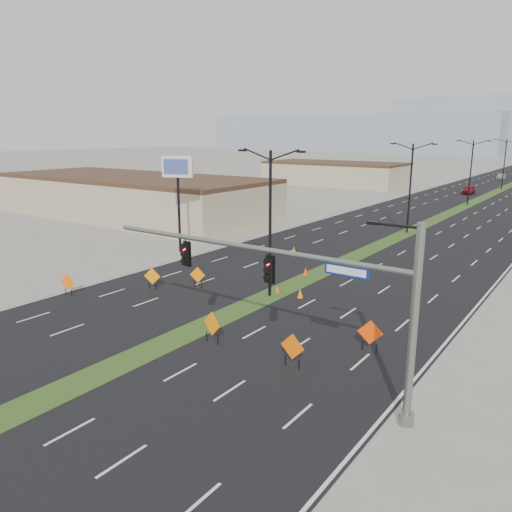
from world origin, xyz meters
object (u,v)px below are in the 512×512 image
Objects in this scene: streetlight_1 at (410,185)px; construction_sign_0 at (68,283)px; streetlight_0 at (270,220)px; cone_0 at (277,289)px; cone_1 at (306,272)px; pole_sign_west at (177,174)px; construction_sign_2 at (198,276)px; construction_sign_3 at (212,325)px; cone_3 at (294,250)px; streetlight_3 at (504,162)px; cone_2 at (300,293)px; car_far at (501,177)px; car_left at (469,190)px; construction_sign_4 at (370,333)px; construction_sign_5 at (292,348)px; construction_sign_1 at (152,277)px; streetlight_2 at (471,171)px; signal_mast at (305,286)px.

streetlight_1 is 38.19m from construction_sign_0.
cone_0 is at bearing 87.21° from streetlight_0.
cone_1 is 0.07× the size of pole_sign_west.
cone_0 is at bearing 3.73° from construction_sign_2.
cone_3 is (-7.37, 20.55, -0.74)m from construction_sign_3.
streetlight_3 is 5.53× the size of construction_sign_3.
construction_sign_0 reaches higher than cone_2.
cone_3 is at bearing -98.22° from car_far.
car_left is at bearing 92.92° from cone_0.
construction_sign_4 is 3.26× the size of cone_0.
construction_sign_3 is at bearing -70.28° from cone_3.
streetlight_0 is 11.85m from construction_sign_5.
construction_sign_5 reaches higher than cone_2.
streetlight_0 is 9.68m from construction_sign_1.
streetlight_3 is at bearing 90.00° from streetlight_2.
streetlight_3 is at bearing 81.62° from construction_sign_4.
construction_sign_3 is 1.03× the size of construction_sign_5.
cone_0 is (-9.32, 5.49, -0.76)m from construction_sign_4.
construction_sign_2 is 2.35× the size of cone_2.
streetlight_0 reaches higher than cone_1.
construction_sign_0 is at bearing -141.96° from cone_0.
cone_1 is at bearing -51.81° from cone_3.
streetlight_0 is 7.18m from construction_sign_2.
signal_mast is at bearing -1.01° from construction_sign_3.
streetlight_1 reaches higher than car_far.
streetlight_1 is 5.69× the size of construction_sign_5.
car_left reaches higher than cone_3.
streetlight_1 is 28.00m from streetlight_2.
cone_2 is (7.35, 2.35, -0.59)m from construction_sign_2.
cone_2 is at bearing 119.73° from construction_sign_5.
cone_2 is (1.95, 0.88, -5.08)m from streetlight_0.
streetlight_2 is at bearing 90.05° from cone_0.
car_left is at bearing 92.85° from streetlight_0.
cone_1 is (7.18, 9.68, -0.63)m from construction_sign_1.
car_far is 110.10m from construction_sign_2.
cone_2 is at bearing 121.26° from signal_mast.
streetlight_2 is 60.42m from construction_sign_1.
cone_0 is 1.91m from cone_2.
streetlight_1 is 1.11× the size of pole_sign_west.
construction_sign_4 is at bearing -26.17° from streetlight_0.
construction_sign_3 is at bearing -48.78° from construction_sign_1.
car_left reaches higher than car_far.
construction_sign_0 is 2.39× the size of cone_2.
car_left is at bearing 70.77° from construction_sign_0.
construction_sign_5 is (7.04, -8.46, -4.38)m from streetlight_0.
pole_sign_west reaches higher than car_far.
cone_0 is (-6.99, 9.35, -0.77)m from construction_sign_5.
construction_sign_4 is 0.99× the size of construction_sign_5.
pole_sign_west is (-23.96, 10.80, 6.34)m from construction_sign_4.
streetlight_3 is (0.00, 28.00, 0.00)m from streetlight_2.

